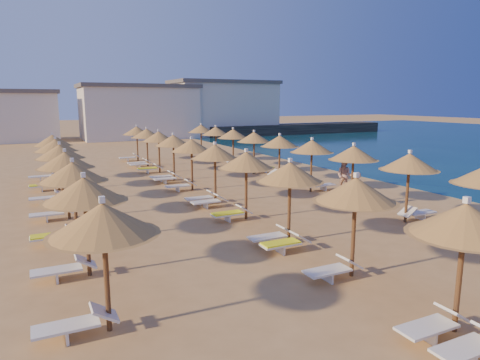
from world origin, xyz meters
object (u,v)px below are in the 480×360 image
parasol_row_west (215,153)px  beachgoer_a (357,190)px  beachgoer_b (344,175)px  parasol_row_east (312,147)px  jetty (297,129)px

parasol_row_west → beachgoer_a: (5.70, -4.00, -1.68)m
beachgoer_a → beachgoer_b: bearing=134.1°
parasol_row_west → beachgoer_a: size_ratio=21.18×
parasol_row_west → beachgoer_a: 7.17m
parasol_row_west → beachgoer_b: (7.68, -0.71, -1.63)m
parasol_row_east → beachgoer_b: bearing=-21.5°
beachgoer_a → jetty: bearing=135.0°
jetty → beachgoer_a: size_ratio=17.18×
parasol_row_east → beachgoer_b: 2.53m
parasol_row_west → jetty: bearing=51.5°
jetty → beachgoer_a: (-23.90, -41.23, 0.12)m
jetty → parasol_row_east: parasol_row_east is taller
jetty → beachgoer_b: bearing=-119.9°
beachgoer_b → beachgoer_a: 3.85m
beachgoer_b → beachgoer_a: beachgoer_b is taller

